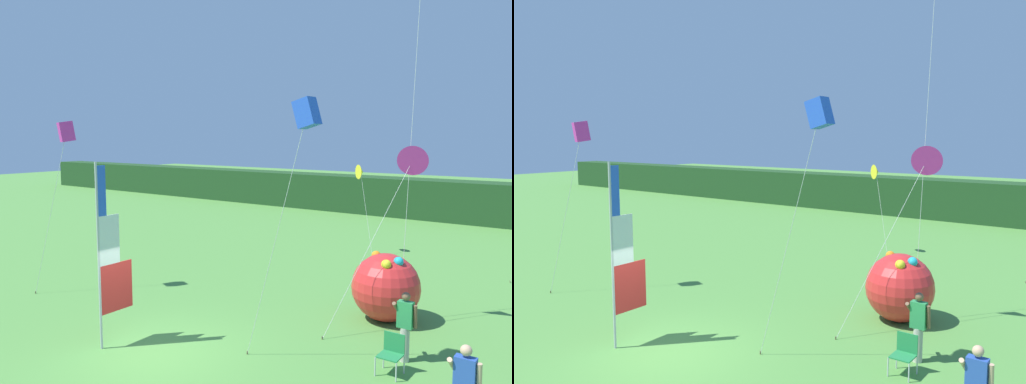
% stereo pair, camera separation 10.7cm
% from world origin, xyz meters
% --- Properties ---
extents(ground_plane, '(120.00, 120.00, 0.00)m').
position_xyz_m(ground_plane, '(0.00, 0.00, 0.00)').
color(ground_plane, '#518E3D').
extents(distant_treeline, '(80.00, 2.40, 2.49)m').
position_xyz_m(distant_treeline, '(0.00, 24.41, 1.25)').
color(distant_treeline, '#1E421E').
rests_on(distant_treeline, ground).
extents(banner_flag, '(0.06, 1.03, 4.66)m').
position_xyz_m(banner_flag, '(-1.32, -0.26, 2.23)').
color(banner_flag, '#B7B7BC').
rests_on(banner_flag, ground).
extents(person_near_banner, '(0.55, 0.48, 1.67)m').
position_xyz_m(person_near_banner, '(5.01, 3.23, 0.89)').
color(person_near_banner, '#B7B2A3').
rests_on(person_near_banner, ground).
extents(inflatable_balloon, '(1.94, 1.94, 1.96)m').
position_xyz_m(inflatable_balloon, '(3.61, 5.50, 0.98)').
color(inflatable_balloon, red).
rests_on(inflatable_balloon, ground).
extents(folding_chair, '(0.51, 0.51, 0.89)m').
position_xyz_m(folding_chair, '(5.00, 2.46, 0.51)').
color(folding_chair, '#BCBCC1').
rests_on(folding_chair, ground).
extents(kite_magenta_box_1, '(0.95, 1.33, 5.78)m').
position_xyz_m(kite_magenta_box_1, '(-6.18, 1.89, 5.40)').
color(kite_magenta_box_1, brown).
rests_on(kite_magenta_box_1, ground).
extents(kite_blue_box_2, '(1.79, 0.42, 6.12)m').
position_xyz_m(kite_blue_box_2, '(3.29, 1.52, 5.74)').
color(kite_blue_box_2, brown).
rests_on(kite_blue_box_2, ground).
extents(kite_magenta_delta_4, '(1.79, 3.06, 5.09)m').
position_xyz_m(kite_magenta_delta_4, '(4.13, 5.91, 4.62)').
color(kite_magenta_delta_4, brown).
rests_on(kite_magenta_delta_4, ground).
extents(kite_yellow_delta_6, '(1.51, 1.45, 4.00)m').
position_xyz_m(kite_yellow_delta_6, '(-0.63, 12.88, 3.66)').
color(kite_yellow_delta_6, brown).
rests_on(kite_yellow_delta_6, ground).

